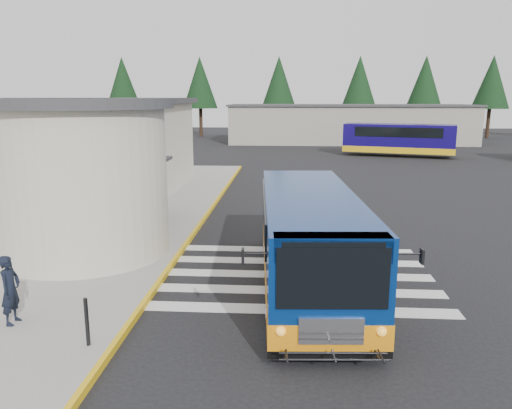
# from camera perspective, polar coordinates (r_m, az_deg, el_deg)

# --- Properties ---
(ground) EXTENTS (140.00, 140.00, 0.00)m
(ground) POSITION_cam_1_polar(r_m,az_deg,el_deg) (15.21, 5.87, -7.01)
(ground) COLOR black
(ground) RESTS_ON ground
(sidewalk) EXTENTS (10.00, 34.00, 0.15)m
(sidewalk) POSITION_cam_1_polar(r_m,az_deg,el_deg) (20.78, -20.20, -2.25)
(sidewalk) COLOR gray
(sidewalk) RESTS_ON ground
(curb_strip) EXTENTS (0.12, 34.00, 0.16)m
(curb_strip) POSITION_cam_1_polar(r_m,az_deg,el_deg) (19.32, -6.64, -2.61)
(curb_strip) COLOR gold
(curb_strip) RESTS_ON ground
(station_building) EXTENTS (12.70, 18.70, 4.80)m
(station_building) POSITION_cam_1_polar(r_m,az_deg,el_deg) (23.73, -21.91, 5.45)
(station_building) COLOR #BAB49E
(station_building) RESTS_ON ground
(crosswalk) EXTENTS (8.00, 5.35, 0.01)m
(crosswalk) POSITION_cam_1_polar(r_m,az_deg,el_deg) (14.45, 3.98, -8.01)
(crosswalk) COLOR silver
(crosswalk) RESTS_ON ground
(depot_building) EXTENTS (26.40, 8.40, 4.20)m
(depot_building) POSITION_cam_1_polar(r_m,az_deg,el_deg) (56.82, 10.60, 9.07)
(depot_building) COLOR gray
(depot_building) RESTS_ON ground
(tree_line) EXTENTS (58.40, 4.40, 10.00)m
(tree_line) POSITION_cam_1_polar(r_m,az_deg,el_deg) (64.75, 10.20, 13.57)
(tree_line) COLOR black
(tree_line) RESTS_ON ground
(transit_bus) EXTENTS (3.32, 9.14, 2.54)m
(transit_bus) POSITION_cam_1_polar(r_m,az_deg,el_deg) (13.21, 6.10, -4.46)
(transit_bus) COLOR navy
(transit_bus) RESTS_ON ground
(pedestrian_a) EXTENTS (0.39, 0.57, 1.54)m
(pedestrian_a) POSITION_cam_1_polar(r_m,az_deg,el_deg) (12.12, -26.27, -8.74)
(pedestrian_a) COLOR black
(pedestrian_a) RESTS_ON sidewalk
(pedestrian_b) EXTENTS (0.95, 1.01, 1.66)m
(pedestrian_b) POSITION_cam_1_polar(r_m,az_deg,el_deg) (15.04, -23.84, -4.34)
(pedestrian_b) COLOR black
(pedestrian_b) RESTS_ON sidewalk
(bollard) EXTENTS (0.08, 0.08, 0.99)m
(bollard) POSITION_cam_1_polar(r_m,az_deg,el_deg) (10.64, -18.76, -12.58)
(bollard) COLOR black
(bollard) RESTS_ON sidewalk
(far_bus_a) EXTENTS (9.51, 5.08, 2.36)m
(far_bus_a) POSITION_cam_1_polar(r_m,az_deg,el_deg) (44.70, 16.00, 7.28)
(far_bus_a) COLOR #100650
(far_bus_a) RESTS_ON ground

